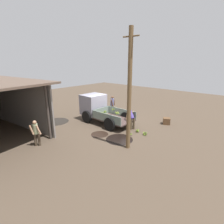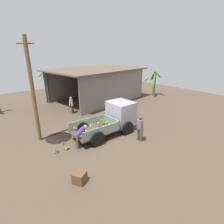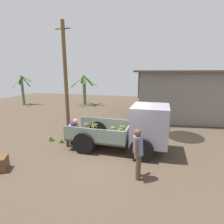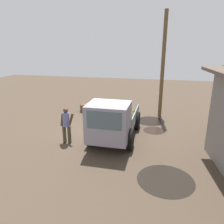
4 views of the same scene
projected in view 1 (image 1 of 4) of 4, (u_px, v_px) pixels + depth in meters
ground at (111, 121)px, 13.69m from camera, size 36.00×36.00×0.00m
mud_patch_0 at (100, 134)px, 11.31m from camera, size 1.12×1.12×0.01m
mud_patch_1 at (56, 122)px, 13.67m from camera, size 1.90×1.90×0.01m
mud_patch_2 at (119, 139)px, 10.59m from camera, size 1.64×1.64×0.01m
cargo_truck at (97, 107)px, 13.66m from camera, size 4.34×2.07×2.03m
utility_pole at (129, 92)px, 8.72m from camera, size 0.90×0.22×6.12m
person_foreground_visitor at (112, 104)px, 15.27m from camera, size 0.40×0.64×1.65m
person_worker_loading at (131, 117)px, 12.10m from camera, size 0.72×0.71×1.38m
person_bystander_near_shed at (36, 132)px, 9.55m from camera, size 0.55×0.53×1.52m
banana_bunch_on_ground_0 at (145, 133)px, 11.16m from camera, size 0.28×0.28×0.23m
banana_bunch_on_ground_1 at (137, 131)px, 11.61m from camera, size 0.25×0.25×0.21m
banana_bunch_on_ground_2 at (131, 134)px, 11.17m from camera, size 0.20×0.20×0.17m
wooden_crate_0 at (166, 121)px, 13.08m from camera, size 0.67×0.67×0.48m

